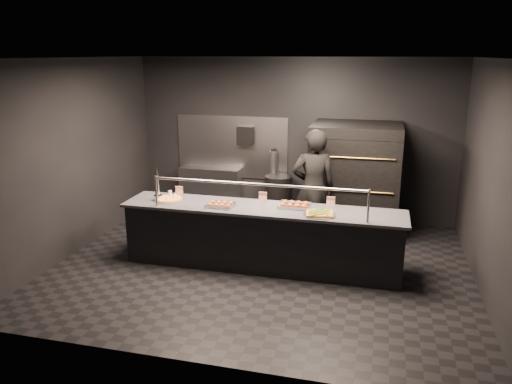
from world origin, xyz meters
TOP-DOWN VIEW (x-y plane):
  - room at (-0.02, 0.05)m, footprint 6.04×6.00m
  - service_counter at (0.00, -0.00)m, footprint 4.10×0.78m
  - pizza_oven at (1.20, 1.90)m, footprint 1.50×1.23m
  - prep_shelf at (-1.60, 2.32)m, footprint 1.20×0.35m
  - towel_dispenser at (-0.90, 2.39)m, footprint 0.30×0.20m
  - fire_extinguisher at (-0.35, 2.40)m, footprint 0.14×0.14m
  - beer_tap at (-1.60, -0.04)m, footprint 0.14×0.19m
  - round_pizza at (-1.45, 0.01)m, footprint 0.47×0.47m
  - slider_tray_a at (-0.59, -0.10)m, footprint 0.45×0.37m
  - slider_tray_b at (0.45, 0.14)m, footprint 0.46×0.34m
  - square_pizza at (0.85, -0.15)m, footprint 0.45×0.45m
  - condiment_jar at (-1.48, 0.19)m, footprint 0.14×0.06m
  - tent_cards at (-0.16, 0.28)m, footprint 2.47×0.04m
  - trash_bin at (-0.20, 2.18)m, footprint 0.51×0.51m
  - worker at (0.59, 1.06)m, footprint 0.81×0.65m

SIDE VIEW (x-z plane):
  - trash_bin at x=-0.20m, z-range 0.00..0.85m
  - prep_shelf at x=-1.60m, z-range 0.00..0.90m
  - service_counter at x=0.00m, z-range -0.22..1.15m
  - round_pizza at x=-1.45m, z-range 0.92..0.95m
  - square_pizza at x=0.85m, z-range 0.92..0.96m
  - slider_tray_a at x=-0.59m, z-range 0.91..0.98m
  - slider_tray_b at x=0.45m, z-range 0.91..0.98m
  - worker at x=0.59m, z-range 0.00..1.92m
  - condiment_jar at x=-1.48m, z-range 0.92..1.01m
  - pizza_oven at x=1.20m, z-range 0.01..1.92m
  - tent_cards at x=-0.16m, z-range 0.92..1.07m
  - fire_extinguisher at x=-0.35m, z-range 0.81..1.31m
  - beer_tap at x=-1.60m, z-range 0.81..1.33m
  - room at x=-0.02m, z-range 0.00..3.00m
  - towel_dispenser at x=-0.90m, z-range 1.38..1.73m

